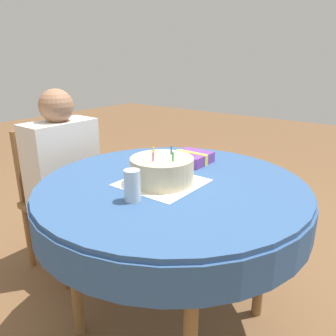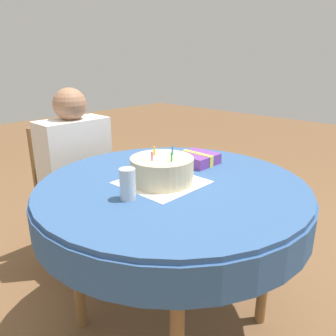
{
  "view_description": "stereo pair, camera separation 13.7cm",
  "coord_description": "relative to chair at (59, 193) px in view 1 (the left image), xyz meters",
  "views": [
    {
      "loc": [
        -1.05,
        -0.78,
        1.26
      ],
      "look_at": [
        -0.02,
        0.01,
        0.82
      ],
      "focal_mm": 35.0,
      "sensor_mm": 36.0,
      "label": 1
    },
    {
      "loc": [
        -0.96,
        -0.89,
        1.26
      ],
      "look_at": [
        -0.02,
        0.01,
        0.82
      ],
      "focal_mm": 35.0,
      "sensor_mm": 36.0,
      "label": 2
    }
  ],
  "objects": [
    {
      "name": "dining_table",
      "position": [
        -0.02,
        -0.88,
        0.19
      ],
      "size": [
        1.16,
        1.16,
        0.75
      ],
      "color": "#335689",
      "rests_on": "ground_plane"
    },
    {
      "name": "drinking_glass",
      "position": [
        -0.26,
        -0.88,
        0.34
      ],
      "size": [
        0.06,
        0.06,
        0.12
      ],
      "color": "silver",
      "rests_on": "dining_table"
    },
    {
      "name": "person",
      "position": [
        -0.0,
        -0.09,
        0.19
      ],
      "size": [
        0.41,
        0.3,
        1.1
      ],
      "rotation": [
        0.0,
        0.0,
        -0.01
      ],
      "color": "#9E7051",
      "rests_on": "ground_plane"
    },
    {
      "name": "chair",
      "position": [
        0.0,
        0.0,
        0.0
      ],
      "size": [
        0.41,
        0.41,
        0.87
      ],
      "rotation": [
        0.0,
        0.0,
        -0.01
      ],
      "color": "brown",
      "rests_on": "ground_plane"
    },
    {
      "name": "gift_box",
      "position": [
        0.26,
        -0.8,
        0.31
      ],
      "size": [
        0.17,
        0.18,
        0.06
      ],
      "color": "#753D99",
      "rests_on": "dining_table"
    },
    {
      "name": "ground_plane",
      "position": [
        -0.02,
        -0.88,
        -0.47
      ],
      "size": [
        12.0,
        12.0,
        0.0
      ],
      "primitive_type": "plane",
      "color": "brown"
    },
    {
      "name": "napkin",
      "position": [
        -0.05,
        -0.85,
        0.28
      ],
      "size": [
        0.32,
        0.32,
        0.0
      ],
      "color": "white",
      "rests_on": "dining_table"
    },
    {
      "name": "birthday_cake",
      "position": [
        -0.05,
        -0.85,
        0.34
      ],
      "size": [
        0.27,
        0.27,
        0.15
      ],
      "color": "beige",
      "rests_on": "dining_table"
    }
  ]
}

